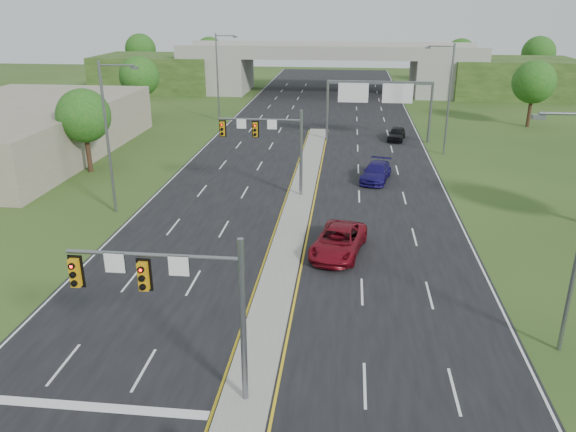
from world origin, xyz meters
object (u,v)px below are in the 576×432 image
(sign_gantry, at_px, (378,94))
(signal_mast_near, at_px, (181,294))
(overpass, at_px, (329,72))
(car_far_c, at_px, (397,134))
(signal_mast_far, at_px, (272,139))
(car_far_b, at_px, (376,172))
(car_far_a, at_px, (338,241))

(sign_gantry, bearing_deg, signal_mast_near, -101.25)
(overpass, xyz_separation_m, car_far_c, (9.07, -34.22, -2.81))
(signal_mast_far, bearing_deg, car_far_b, 31.11)
(signal_mast_far, xyz_separation_m, car_far_b, (8.45, 5.10, -3.94))
(signal_mast_near, xyz_separation_m, sign_gantry, (8.95, 44.99, 0.51))
(signal_mast_near, bearing_deg, signal_mast_far, 90.00)
(car_far_a, bearing_deg, sign_gantry, 95.18)
(overpass, height_order, car_far_c, overpass)
(car_far_a, bearing_deg, signal_mast_near, -99.49)
(car_far_a, height_order, car_far_b, car_far_a)
(signal_mast_near, height_order, signal_mast_far, same)
(signal_mast_far, xyz_separation_m, overpass, (2.26, 55.07, -1.17))
(signal_mast_near, relative_size, sign_gantry, 0.60)
(sign_gantry, bearing_deg, car_far_a, -96.36)
(signal_mast_near, relative_size, car_far_a, 1.18)
(sign_gantry, distance_m, car_far_a, 31.09)
(car_far_c, bearing_deg, signal_mast_near, -92.86)
(car_far_a, relative_size, car_far_b, 1.13)
(signal_mast_far, relative_size, car_far_a, 1.18)
(car_far_b, distance_m, car_far_c, 16.02)
(car_far_a, bearing_deg, car_far_b, 91.04)
(car_far_b, bearing_deg, signal_mast_near, -93.44)
(signal_mast_far, relative_size, sign_gantry, 0.60)
(car_far_a, xyz_separation_m, car_far_c, (5.79, 31.45, -0.10))
(signal_mast_far, height_order, car_far_c, signal_mast_far)
(signal_mast_near, relative_size, car_far_b, 1.33)
(signal_mast_near, relative_size, signal_mast_far, 1.00)
(overpass, distance_m, car_far_b, 50.43)
(sign_gantry, bearing_deg, signal_mast_far, -114.11)
(signal_mast_far, relative_size, overpass, 0.09)
(signal_mast_far, bearing_deg, signal_mast_near, -90.00)
(signal_mast_near, distance_m, signal_mast_far, 25.00)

